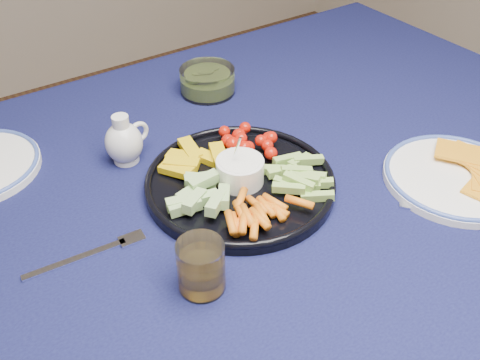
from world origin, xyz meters
TOP-DOWN VIEW (x-y plane):
  - dining_table at (0.00, 0.00)m, footprint 1.67×1.07m
  - crudite_platter at (0.04, -0.00)m, footprint 0.33×0.33m
  - creamer_pitcher at (-0.09, 0.18)m, footprint 0.09×0.07m
  - pickle_bowl at (0.17, 0.32)m, footprint 0.12×0.12m
  - cheese_plate at (0.36, -0.20)m, footprint 0.25×0.25m
  - juice_tumbler at (-0.13, -0.15)m, footprint 0.07×0.07m
  - fork_left at (-0.23, -0.01)m, footprint 0.19×0.03m
  - fork_right at (0.30, -0.27)m, footprint 0.13×0.15m

SIDE VIEW (x-z plane):
  - dining_table at x=0.00m, z-range 0.29..1.03m
  - fork_right at x=0.30m, z-range 0.75..0.75m
  - fork_left at x=-0.23m, z-range 0.75..0.75m
  - cheese_plate at x=0.36m, z-range 0.74..0.77m
  - crudite_platter at x=0.04m, z-range 0.71..0.82m
  - pickle_bowl at x=0.17m, z-range 0.74..0.80m
  - juice_tumbler at x=-0.13m, z-range 0.74..0.82m
  - creamer_pitcher at x=-0.09m, z-range 0.74..0.83m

